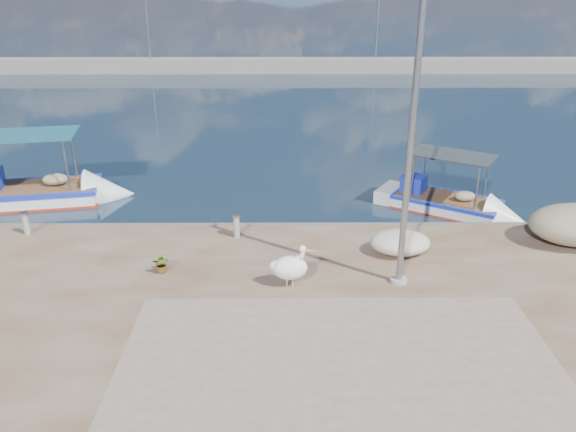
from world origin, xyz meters
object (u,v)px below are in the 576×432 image
at_px(boat_right, 445,205).
at_px(lamp_post, 409,159).
at_px(boat_left, 34,196).
at_px(pelican, 291,267).
at_px(bollard_near, 237,225).

bearing_deg(boat_right, lamp_post, -82.83).
xyz_separation_m(boat_left, lamp_post, (12.30, -6.97, 3.56)).
distance_m(boat_left, pelican, 11.95).
relative_size(lamp_post, bollard_near, 9.57).
height_order(pelican, bollard_near, pelican).
relative_size(boat_left, boat_right, 1.27).
bearing_deg(boat_left, boat_right, -13.84).
distance_m(boat_left, bollard_near, 9.00).
xyz_separation_m(boat_left, bollard_near, (7.92, -4.23, 0.66)).
bearing_deg(boat_left, lamp_post, -39.91).
bearing_deg(lamp_post, pelican, -175.35).
height_order(boat_left, boat_right, boat_left).
bearing_deg(bollard_near, pelican, -61.72).
bearing_deg(pelican, boat_right, 54.25).
xyz_separation_m(pelican, bollard_near, (-1.60, 2.96, -0.15)).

